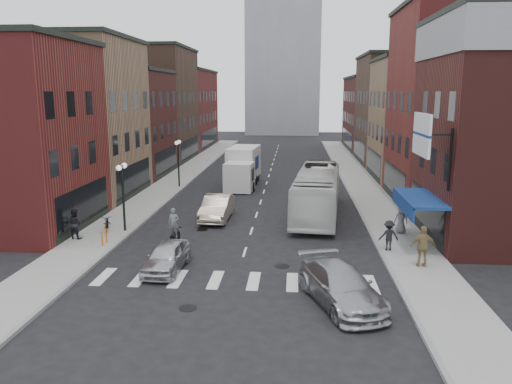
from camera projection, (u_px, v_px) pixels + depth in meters
ground at (243, 258)px, 24.95m from camera, size 160.00×160.00×0.00m
sidewalk_left at (177, 179)px, 47.08m from camera, size 3.00×74.00×0.15m
sidewalk_right at (360, 182)px, 45.78m from camera, size 3.00×74.00×0.15m
curb_left at (193, 180)px, 46.98m from camera, size 0.20×74.00×0.16m
curb_right at (343, 182)px, 45.91m from camera, size 0.20×74.00×0.16m
crosswalk_stripes at (236, 281)px, 22.02m from camera, size 12.00×2.20×0.01m
bldg_left_mid_a at (68, 118)px, 38.56m from camera, size 10.30×10.20×12.30m
bldg_left_mid_b at (115, 123)px, 48.53m from camera, size 10.30×10.20×10.30m
bldg_left_far_a at (147, 105)px, 58.98m from camera, size 10.30×12.20×13.30m
bldg_left_far_b at (175, 109)px, 72.86m from camera, size 10.30×16.20×11.30m
bldg_right_mid_a at (468, 106)px, 36.07m from camera, size 10.30×10.20×14.30m
bldg_right_mid_b at (430, 119)px, 46.14m from camera, size 10.30×10.20×11.30m
bldg_right_far_a at (405, 110)px, 56.79m from camera, size 10.30×12.20×12.30m
bldg_right_far_b at (383, 113)px, 70.67m from camera, size 10.30×16.20×10.30m
awning_blue at (416, 199)px, 26.19m from camera, size 1.80×5.00×0.78m
billboard_sign at (424, 136)px, 23.57m from camera, size 1.52×3.00×3.70m
distant_tower at (284, 3)px, 96.22m from camera, size 14.00×14.00×50.00m
streetlamp_near at (123, 184)px, 28.85m from camera, size 0.32×1.22×4.11m
streetlamp_far at (178, 155)px, 42.53m from camera, size 0.32×1.22×4.11m
bike_rack at (104, 237)px, 26.69m from camera, size 0.08×0.68×0.80m
box_truck at (243, 168)px, 43.60m from camera, size 2.73×7.86×3.36m
motorcycle_rider at (174, 229)px, 26.73m from camera, size 0.58×2.06×2.10m
transit_bus at (317, 192)px, 33.22m from camera, size 3.77×11.62×3.18m
sedan_left_near at (166, 257)px, 23.14m from camera, size 1.77×4.00×1.34m
sedan_left_far at (217, 208)px, 32.39m from camera, size 1.79×4.80×1.57m
curb_car at (341, 286)px, 19.44m from camera, size 3.74×5.58×1.50m
parked_bicycle at (107, 223)px, 29.35m from camera, size 1.14×1.89×0.94m
ped_left_solo at (75, 224)px, 27.63m from camera, size 0.92×0.65×1.71m
ped_right_a at (389, 235)px, 25.58m from camera, size 1.07×0.62×1.58m
ped_right_b at (423, 246)px, 23.16m from camera, size 1.17×0.63×1.96m
ped_right_c at (401, 220)px, 28.72m from camera, size 0.78×0.51×1.59m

